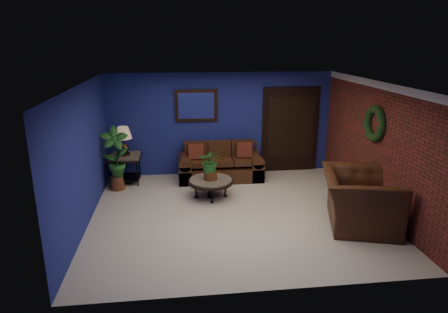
{
  "coord_description": "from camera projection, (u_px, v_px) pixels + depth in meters",
  "views": [
    {
      "loc": [
        -1.09,
        -7.04,
        3.28
      ],
      "look_at": [
        -0.16,
        0.55,
        1.0
      ],
      "focal_mm": 32.0,
      "sensor_mm": 36.0,
      "label": 1
    }
  ],
  "objects": [
    {
      "name": "floor_plant",
      "position": [
        338.0,
        178.0,
        8.61
      ],
      "size": [
        0.36,
        0.31,
        0.74
      ],
      "color": "brown",
      "rests_on": "ground"
    },
    {
      "name": "wreath",
      "position": [
        375.0,
        124.0,
        7.64
      ],
      "size": [
        0.16,
        0.72,
        0.72
      ],
      "primitive_type": "torus",
      "rotation": [
        0.0,
        1.57,
        0.0
      ],
      "color": "black",
      "rests_on": "wall_right_brick"
    },
    {
      "name": "wall_right_brick",
      "position": [
        376.0,
        147.0,
        7.72
      ],
      "size": [
        0.04,
        5.0,
        2.5
      ],
      "primitive_type": "cube",
      "color": "maroon",
      "rests_on": "ground"
    },
    {
      "name": "wall_mirror",
      "position": [
        196.0,
        106.0,
        9.54
      ],
      "size": [
        1.02,
        0.06,
        0.77
      ],
      "primitive_type": "cube",
      "color": "#3C2212",
      "rests_on": "wall_back"
    },
    {
      "name": "crown_molding",
      "position": [
        382.0,
        86.0,
        7.38
      ],
      "size": [
        0.03,
        5.0,
        0.14
      ],
      "primitive_type": "cube",
      "color": "white",
      "rests_on": "wall_right_brick"
    },
    {
      "name": "coffee_plant",
      "position": [
        210.0,
        163.0,
        8.33
      ],
      "size": [
        0.54,
        0.48,
        0.67
      ],
      "color": "brown",
      "rests_on": "coffee_table"
    },
    {
      "name": "floor",
      "position": [
        236.0,
        213.0,
        7.76
      ],
      "size": [
        5.5,
        5.5,
        0.0
      ],
      "primitive_type": "plane",
      "color": "beige",
      "rests_on": "ground"
    },
    {
      "name": "coffee_table",
      "position": [
        211.0,
        182.0,
        8.45
      ],
      "size": [
        0.95,
        0.95,
        0.41
      ],
      "rotation": [
        0.0,
        0.0,
        -0.13
      ],
      "color": "#4F4A45",
      "rests_on": "ground"
    },
    {
      "name": "armchair",
      "position": [
        360.0,
        199.0,
        7.19
      ],
      "size": [
        1.67,
        1.8,
        0.97
      ],
      "primitive_type": "imported",
      "rotation": [
        0.0,
        0.0,
        1.29
      ],
      "color": "#432413",
      "rests_on": "ground"
    },
    {
      "name": "wall_back",
      "position": [
        221.0,
        124.0,
        9.78
      ],
      "size": [
        5.5,
        0.04,
        2.5
      ],
      "primitive_type": "cube",
      "color": "navy",
      "rests_on": "ground"
    },
    {
      "name": "tall_plant",
      "position": [
        115.0,
        156.0,
        8.79
      ],
      "size": [
        0.7,
        0.55,
        1.43
      ],
      "color": "brown",
      "rests_on": "ground"
    },
    {
      "name": "table_lamp",
      "position": [
        124.0,
        138.0,
        9.14
      ],
      "size": [
        0.39,
        0.39,
        0.65
      ],
      "color": "#3C2212",
      "rests_on": "end_table"
    },
    {
      "name": "ceiling",
      "position": [
        237.0,
        84.0,
        7.05
      ],
      "size": [
        5.5,
        5.0,
        0.02
      ],
      "primitive_type": "cube",
      "color": "white",
      "rests_on": "wall_back"
    },
    {
      "name": "wall_left",
      "position": [
        83.0,
        157.0,
        7.09
      ],
      "size": [
        0.04,
        5.0,
        2.5
      ],
      "primitive_type": "cube",
      "color": "navy",
      "rests_on": "ground"
    },
    {
      "name": "closet_door",
      "position": [
        290.0,
        130.0,
        10.02
      ],
      "size": [
        1.44,
        0.06,
        2.18
      ],
      "primitive_type": "cube",
      "color": "black",
      "rests_on": "wall_back"
    },
    {
      "name": "side_chair",
      "position": [
        253.0,
        157.0,
        9.72
      ],
      "size": [
        0.44,
        0.44,
        0.87
      ],
      "rotation": [
        0.0,
        0.0,
        0.22
      ],
      "color": "brown",
      "rests_on": "ground"
    },
    {
      "name": "sofa",
      "position": [
        220.0,
        166.0,
        9.64
      ],
      "size": [
        2.0,
        0.86,
        0.9
      ],
      "color": "#432413",
      "rests_on": "ground"
    },
    {
      "name": "end_table",
      "position": [
        125.0,
        161.0,
        9.3
      ],
      "size": [
        0.73,
        0.73,
        0.67
      ],
      "color": "#4F4A45",
      "rests_on": "ground"
    }
  ]
}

